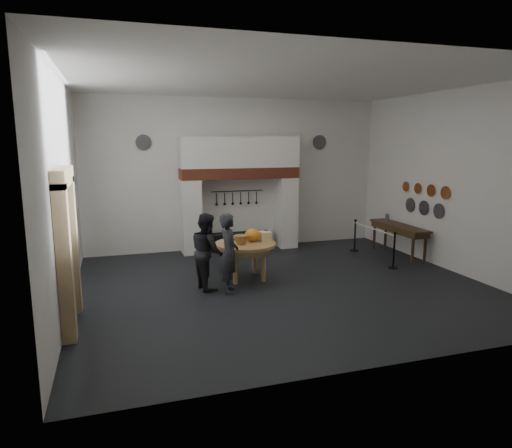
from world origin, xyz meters
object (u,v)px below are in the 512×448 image
object	(u,v)px
side_table	(399,226)
visitor_far	(207,251)
iron_range	(240,241)
work_table	(245,244)
visitor_near	(229,253)
barrier_post_far	(355,236)
barrier_post_near	(394,251)

from	to	relation	value
side_table	visitor_far	bearing A→B (deg)	-167.94
iron_range	work_table	xyz separation A→B (m)	(-0.67, -2.96, 0.59)
visitor_near	visitor_far	bearing A→B (deg)	55.97
visitor_near	barrier_post_far	world-z (taller)	visitor_near
visitor_near	barrier_post_near	xyz separation A→B (m)	(4.50, 0.54, -0.42)
side_table	barrier_post_far	bearing A→B (deg)	133.76
visitor_far	barrier_post_near	size ratio (longest dim) A/B	1.89
side_table	barrier_post_far	size ratio (longest dim) A/B	2.44
iron_range	visitor_near	size ratio (longest dim) A/B	1.10
barrier_post_near	work_table	bearing A→B (deg)	175.77
visitor_near	side_table	bearing A→B (deg)	-62.12
visitor_near	iron_range	bearing A→B (deg)	-7.58
iron_range	visitor_far	size ratio (longest dim) A/B	1.12
iron_range	barrier_post_far	bearing A→B (deg)	-21.20
barrier_post_near	visitor_far	bearing A→B (deg)	-178.32
work_table	barrier_post_far	distance (m)	4.27
iron_range	barrier_post_far	distance (m)	3.47
visitor_far	side_table	bearing A→B (deg)	-87.49
iron_range	side_table	xyz separation A→B (m)	(4.10, -2.16, 0.62)
work_table	iron_range	bearing A→B (deg)	77.35
iron_range	visitor_near	world-z (taller)	visitor_near
visitor_far	visitor_near	bearing A→B (deg)	-144.55
work_table	barrier_post_far	world-z (taller)	barrier_post_far
work_table	visitor_near	distance (m)	1.03
work_table	visitor_near	bearing A→B (deg)	-126.18
visitor_near	visitor_far	world-z (taller)	visitor_near
visitor_near	barrier_post_near	bearing A→B (deg)	-72.15
visitor_far	work_table	bearing A→B (deg)	-76.37
iron_range	side_table	distance (m)	4.68
work_table	side_table	xyz separation A→B (m)	(4.77, 0.80, 0.03)
barrier_post_far	work_table	bearing A→B (deg)	-156.26
visitor_far	side_table	size ratio (longest dim) A/B	0.77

